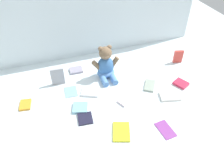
% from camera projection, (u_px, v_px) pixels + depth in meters
% --- Properties ---
extents(ground_plane, '(3.20, 3.20, 0.00)m').
position_uv_depth(ground_plane, '(106.00, 86.00, 1.59)').
color(ground_plane, silver).
extents(backdrop_drape, '(1.84, 0.03, 0.78)m').
position_uv_depth(backdrop_drape, '(86.00, 8.00, 1.67)').
color(backdrop_drape, silver).
rests_on(backdrop_drape, ground_plane).
extents(teddy_bear, '(0.21, 0.18, 0.25)m').
position_uv_depth(teddy_bear, '(106.00, 66.00, 1.62)').
color(teddy_bear, '#3F72B2').
rests_on(teddy_bear, ground_plane).
extents(book_case_0, '(0.10, 0.08, 0.02)m').
position_uv_depth(book_case_0, '(76.00, 70.00, 1.72)').
color(book_case_0, '#928CA1').
rests_on(book_case_0, ground_plane).
extents(book_case_1, '(0.09, 0.14, 0.01)m').
position_uv_depth(book_case_1, '(165.00, 129.00, 1.30)').
color(book_case_1, '#86398F').
rests_on(book_case_1, ground_plane).
extents(book_case_2, '(0.14, 0.16, 0.01)m').
position_uv_depth(book_case_2, '(121.00, 132.00, 1.29)').
color(book_case_2, yellow).
rests_on(book_case_2, ground_plane).
extents(book_case_3, '(0.09, 0.10, 0.01)m').
position_uv_depth(book_case_3, '(85.00, 118.00, 1.36)').
color(book_case_3, '#1E1D32').
rests_on(book_case_3, ground_plane).
extents(book_case_4, '(0.14, 0.13, 0.02)m').
position_uv_depth(book_case_4, '(90.00, 92.00, 1.54)').
color(book_case_4, white).
rests_on(book_case_4, ground_plane).
extents(book_case_5, '(0.12, 0.10, 0.01)m').
position_uv_depth(book_case_5, '(126.00, 100.00, 1.48)').
color(book_case_5, white).
rests_on(book_case_5, ground_plane).
extents(book_case_6, '(0.12, 0.14, 0.01)m').
position_uv_depth(book_case_6, '(150.00, 85.00, 1.59)').
color(book_case_6, '#93A192').
rests_on(book_case_6, ground_plane).
extents(book_case_7, '(0.11, 0.11, 0.02)m').
position_uv_depth(book_case_7, '(80.00, 108.00, 1.42)').
color(book_case_7, '#79B4CA').
rests_on(book_case_7, ground_plane).
extents(book_case_8, '(0.08, 0.10, 0.02)m').
position_uv_depth(book_case_8, '(25.00, 105.00, 1.45)').
color(book_case_8, orange).
rests_on(book_case_8, ground_plane).
extents(book_case_9, '(0.07, 0.04, 0.11)m').
position_uv_depth(book_case_9, '(178.00, 57.00, 1.78)').
color(book_case_9, '#CF3F36').
rests_on(book_case_9, ground_plane).
extents(book_case_10, '(0.15, 0.12, 0.02)m').
position_uv_depth(book_case_10, '(170.00, 96.00, 1.51)').
color(book_case_10, white).
rests_on(book_case_10, ground_plane).
extents(book_case_11, '(0.09, 0.03, 0.13)m').
position_uv_depth(book_case_11, '(58.00, 77.00, 1.58)').
color(book_case_11, '#9B9DA4').
rests_on(book_case_11, ground_plane).
extents(book_case_12, '(0.11, 0.12, 0.02)m').
position_uv_depth(book_case_12, '(181.00, 84.00, 1.60)').
color(book_case_12, '#CA2846').
rests_on(book_case_12, ground_plane).
extents(book_case_13, '(0.09, 0.11, 0.01)m').
position_uv_depth(book_case_13, '(71.00, 92.00, 1.55)').
color(book_case_13, '#7FA7D7').
rests_on(book_case_13, ground_plane).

